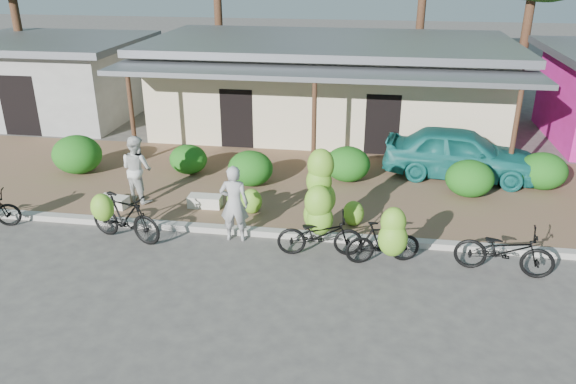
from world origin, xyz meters
name	(u,v)px	position (x,y,z in m)	size (l,w,h in m)	color
ground	(279,282)	(0.00, 0.00, 0.00)	(100.00, 100.00, 0.00)	#494644
sidewalk	(309,187)	(0.00, 5.00, 0.06)	(60.00, 6.00, 0.12)	brown
curb	(294,234)	(0.00, 2.00, 0.07)	(60.00, 0.25, 0.15)	#A8A399
shop_main	(329,85)	(0.00, 10.93, 1.72)	(13.00, 8.50, 3.35)	beige
shop_grey	(53,78)	(-11.00, 10.99, 1.62)	(7.00, 6.00, 3.15)	#A1A19C
hedge_0	(77,154)	(-6.92, 4.93, 0.69)	(1.46, 1.32, 1.14)	#196216
hedge_1	(188,159)	(-3.65, 5.39, 0.56)	(1.12, 1.01, 0.87)	#196216
hedge_2	(250,168)	(-1.63, 4.77, 0.62)	(1.27, 1.15, 0.99)	#196216
hedge_3	(347,164)	(1.05, 5.52, 0.62)	(1.29, 1.17, 1.01)	#196216
hedge_4	(470,178)	(4.35, 4.91, 0.62)	(1.28, 1.15, 1.00)	#196216
hedge_5	(543,171)	(6.42, 5.76, 0.63)	(1.32, 1.18, 1.03)	#196216
bike_left	(123,216)	(-3.85, 1.22, 0.63)	(2.00, 1.36, 1.42)	black
bike_center	(320,215)	(0.65, 1.52, 0.86)	(1.95, 1.25, 2.29)	black
bike_right	(386,239)	(2.11, 0.95, 0.67)	(1.69, 1.31, 1.57)	black
bike_far_right	(504,250)	(4.54, 1.11, 0.52)	(2.07, 0.99, 1.04)	black
loose_banana_a	(237,199)	(-1.60, 3.03, 0.45)	(0.52, 0.44, 0.65)	#83CC33
loose_banana_b	(252,201)	(-1.20, 2.92, 0.45)	(0.53, 0.45, 0.66)	#83CC33
loose_banana_c	(353,213)	(1.36, 2.62, 0.44)	(0.51, 0.43, 0.63)	#83CC33
sack_near	(205,201)	(-2.48, 3.13, 0.27)	(0.85, 0.40, 0.30)	silver
sack_far	(114,202)	(-4.82, 2.75, 0.26)	(0.75, 0.38, 0.28)	silver
vendor	(234,203)	(-1.33, 1.70, 0.92)	(0.67, 0.44, 1.83)	#9C9C9C
bystander	(137,169)	(-4.32, 3.28, 1.01)	(0.86, 0.67, 1.78)	silver
teal_van	(460,153)	(4.25, 6.32, 0.86)	(1.74, 4.33, 1.47)	#186E6A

